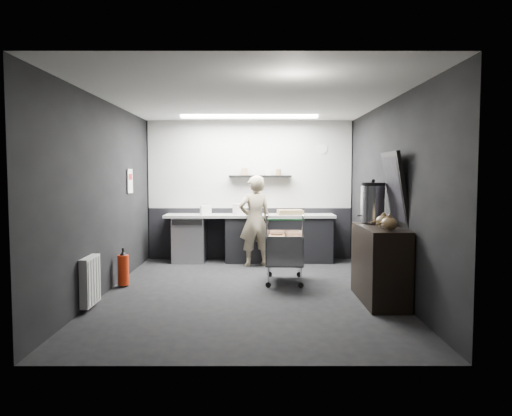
{
  "coord_description": "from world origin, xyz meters",
  "views": [
    {
      "loc": [
        0.11,
        -6.99,
        1.68
      ],
      "look_at": [
        0.12,
        0.4,
        1.16
      ],
      "focal_mm": 35.0,
      "sensor_mm": 36.0,
      "label": 1
    }
  ],
  "objects": [
    {
      "name": "person",
      "position": [
        0.1,
        1.97,
        0.82
      ],
      "size": [
        0.68,
        0.54,
        1.64
      ],
      "primitive_type": "imported",
      "rotation": [
        0.0,
        0.0,
        3.42
      ],
      "color": "#BCB295",
      "rests_on": "floor"
    },
    {
      "name": "prep_counter",
      "position": [
        0.14,
        2.42,
        0.46
      ],
      "size": [
        3.2,
        0.61,
        0.9
      ],
      "color": "black",
      "rests_on": "floor"
    },
    {
      "name": "wall_clock",
      "position": [
        1.4,
        2.72,
        2.15
      ],
      "size": [
        0.2,
        0.03,
        0.2
      ],
      "primitive_type": "cylinder",
      "rotation": [
        1.57,
        0.0,
        0.0
      ],
      "color": "silver",
      "rests_on": "wall_back"
    },
    {
      "name": "wall_front",
      "position": [
        0.0,
        -2.75,
        1.35
      ],
      "size": [
        5.5,
        0.0,
        5.5
      ],
      "primitive_type": "plane",
      "rotation": [
        -1.57,
        0.0,
        0.0
      ],
      "color": "black",
      "rests_on": "floor"
    },
    {
      "name": "ceiling",
      "position": [
        0.0,
        0.0,
        2.7
      ],
      "size": [
        5.5,
        5.5,
        0.0
      ],
      "primitive_type": "plane",
      "rotation": [
        3.14,
        0.0,
        0.0
      ],
      "color": "white",
      "rests_on": "wall_back"
    },
    {
      "name": "wall_back",
      "position": [
        0.0,
        2.75,
        1.35
      ],
      "size": [
        5.5,
        0.0,
        5.5
      ],
      "primitive_type": "plane",
      "rotation": [
        1.57,
        0.0,
        0.0
      ],
      "color": "black",
      "rests_on": "floor"
    },
    {
      "name": "cardboard_box",
      "position": [
        0.76,
        2.37,
        0.95
      ],
      "size": [
        0.5,
        0.4,
        0.09
      ],
      "primitive_type": "cube",
      "rotation": [
        0.0,
        0.0,
        0.12
      ],
      "color": "olive",
      "rests_on": "prep_counter"
    },
    {
      "name": "floating_shelf",
      "position": [
        0.2,
        2.62,
        1.62
      ],
      "size": [
        1.2,
        0.22,
        0.04
      ],
      "primitive_type": "cube",
      "color": "black",
      "rests_on": "wall_back"
    },
    {
      "name": "pink_tub",
      "position": [
        -0.22,
        2.42,
        1.0
      ],
      "size": [
        0.2,
        0.2,
        0.2
      ],
      "primitive_type": "cylinder",
      "color": "beige",
      "rests_on": "prep_counter"
    },
    {
      "name": "dado_panel",
      "position": [
        0.0,
        2.73,
        0.5
      ],
      "size": [
        3.95,
        0.02,
        1.0
      ],
      "primitive_type": "cube",
      "color": "black",
      "rests_on": "wall_back"
    },
    {
      "name": "white_container",
      "position": [
        -0.83,
        2.37,
        0.98
      ],
      "size": [
        0.23,
        0.2,
        0.17
      ],
      "primitive_type": "cube",
      "rotation": [
        0.0,
        0.0,
        0.33
      ],
      "color": "silver",
      "rests_on": "prep_counter"
    },
    {
      "name": "poster_red_band",
      "position": [
        -1.98,
        1.3,
        1.62
      ],
      "size": [
        0.02,
        0.22,
        0.1
      ],
      "primitive_type": "cube",
      "color": "red",
      "rests_on": "poster"
    },
    {
      "name": "shopping_cart",
      "position": [
        0.55,
        0.62,
        0.49
      ],
      "size": [
        0.6,
        0.96,
        1.03
      ],
      "color": "silver",
      "rests_on": "floor"
    },
    {
      "name": "fire_extinguisher",
      "position": [
        -1.85,
        0.31,
        0.27
      ],
      "size": [
        0.17,
        0.17,
        0.55
      ],
      "color": "red",
      "rests_on": "floor"
    },
    {
      "name": "poster",
      "position": [
        -1.98,
        1.3,
        1.55
      ],
      "size": [
        0.02,
        0.3,
        0.4
      ],
      "primitive_type": "cube",
      "color": "white",
      "rests_on": "wall_left"
    },
    {
      "name": "radiator",
      "position": [
        -1.94,
        -0.9,
        0.35
      ],
      "size": [
        0.1,
        0.5,
        0.6
      ],
      "primitive_type": "cube",
      "color": "silver",
      "rests_on": "wall_left"
    },
    {
      "name": "kitchen_wall_panel",
      "position": [
        0.0,
        2.73,
        1.85
      ],
      "size": [
        3.95,
        0.02,
        1.7
      ],
      "primitive_type": "cube",
      "color": "#B2B2AD",
      "rests_on": "wall_back"
    },
    {
      "name": "ceiling_strip",
      "position": [
        0.0,
        1.85,
        2.67
      ],
      "size": [
        2.4,
        0.2,
        0.04
      ],
      "primitive_type": "cube",
      "color": "white",
      "rests_on": "ceiling"
    },
    {
      "name": "floor",
      "position": [
        0.0,
        0.0,
        0.0
      ],
      "size": [
        5.5,
        5.5,
        0.0
      ],
      "primitive_type": "plane",
      "color": "black",
      "rests_on": "ground"
    },
    {
      "name": "wall_left",
      "position": [
        -2.0,
        0.0,
        1.35
      ],
      "size": [
        0.0,
        5.5,
        5.5
      ],
      "primitive_type": "plane",
      "rotation": [
        1.57,
        0.0,
        1.57
      ],
      "color": "black",
      "rests_on": "floor"
    },
    {
      "name": "wall_right",
      "position": [
        2.0,
        0.0,
        1.35
      ],
      "size": [
        0.0,
        5.5,
        5.5
      ],
      "primitive_type": "plane",
      "rotation": [
        1.57,
        0.0,
        -1.57
      ],
      "color": "black",
      "rests_on": "floor"
    },
    {
      "name": "sideboard",
      "position": [
        1.75,
        -0.51,
        0.62
      ],
      "size": [
        0.56,
        1.31,
        1.96
      ],
      "color": "black",
      "rests_on": "floor"
    }
  ]
}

